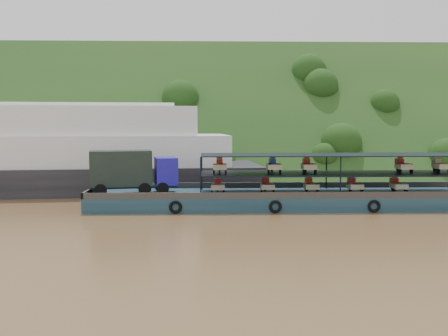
{
  "coord_description": "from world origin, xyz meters",
  "views": [
    {
      "loc": [
        -3.29,
        -41.81,
        7.2
      ],
      "look_at": [
        -2.0,
        3.0,
        3.2
      ],
      "focal_mm": 40.0,
      "sensor_mm": 36.0,
      "label": 1
    }
  ],
  "objects": [
    {
      "name": "hillside",
      "position": [
        0.0,
        36.0,
        0.0
      ],
      "size": [
        140.0,
        39.6,
        39.6
      ],
      "primitive_type": "cube",
      "rotation": [
        0.79,
        0.0,
        0.0
      ],
      "color": "#183A15",
      "rests_on": "ground"
    },
    {
      "name": "cargo_barge",
      "position": [
        2.28,
        1.09,
        1.22
      ],
      "size": [
        35.07,
        7.18,
        4.92
      ],
      "color": "#123141",
      "rests_on": "ground"
    },
    {
      "name": "ground",
      "position": [
        0.0,
        0.0,
        0.0
      ],
      "size": [
        160.0,
        160.0,
        0.0
      ],
      "primitive_type": "plane",
      "color": "brown",
      "rests_on": "ground"
    },
    {
      "name": "passenger_ferry",
      "position": [
        -20.97,
        11.64,
        4.03
      ],
      "size": [
        46.86,
        15.9,
        9.31
      ],
      "rotation": [
        0.0,
        0.0,
        0.1
      ],
      "color": "black",
      "rests_on": "ground"
    }
  ]
}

